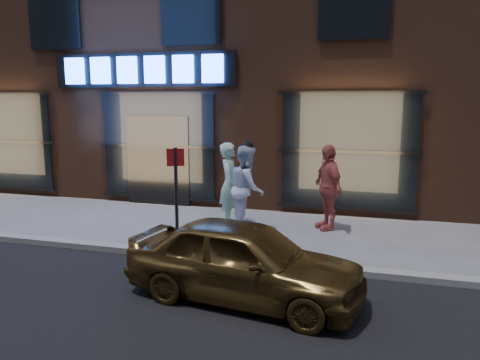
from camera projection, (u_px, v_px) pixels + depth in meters
The scene contains 8 objects.
ground at pixel (72, 247), 9.12m from camera, with size 90.00×90.00×0.00m, color slate.
curb at pixel (72, 244), 9.11m from camera, with size 60.00×0.25×0.12m, color gray.
storefront_building at pixel (207, 30), 15.81m from camera, with size 30.20×8.28×10.30m.
man_bowtie at pixel (230, 184), 10.65m from camera, with size 0.69×0.45×1.88m, color #B0E8CA.
man_cap at pixel (247, 188), 10.12m from camera, with size 0.91×0.71×1.88m, color silver.
passerby at pixel (328, 187), 10.24m from camera, with size 1.10×0.46×1.88m, color #BC564D.
gold_sedan at pixel (244, 260), 6.65m from camera, with size 1.38×3.44×1.17m, color brown.
sign_post at pixel (176, 190), 8.54m from camera, with size 0.31×0.14×1.99m.
Camera 1 is at (5.56, -7.53, 2.86)m, focal length 35.00 mm.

